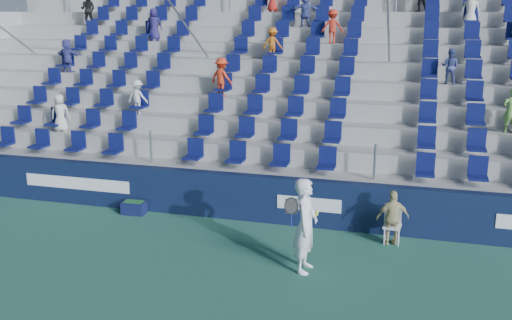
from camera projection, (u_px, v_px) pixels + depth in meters
The scene contains 7 objects.
ground at pixel (210, 272), 11.79m from camera, with size 70.00×70.00×0.00m, color #2A634E.
sponsor_wall at pixel (252, 198), 14.58m from camera, with size 24.00×0.32×1.20m.
grandstand at pixel (294, 107), 18.93m from camera, with size 24.00×8.17×6.63m.
tennis_player at pixel (306, 225), 11.61m from camera, with size 0.69×0.74×1.99m.
line_judge_chair at pixel (393, 221), 13.21m from camera, with size 0.42×0.43×0.89m.
line_judge at pixel (393, 218), 13.04m from camera, with size 0.76×0.31×1.29m, color tan.
ball_bin at pixel (134, 207), 15.13m from camera, with size 0.63×0.43×0.34m.
Camera 1 is at (3.83, -10.17, 5.22)m, focal length 40.00 mm.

